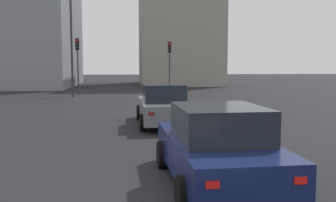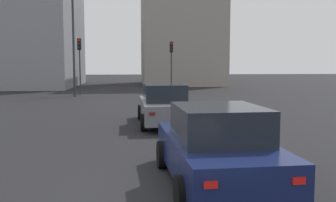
# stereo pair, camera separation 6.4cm
# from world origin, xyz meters

# --- Properties ---
(ground_plane) EXTENTS (160.00, 160.00, 0.20)m
(ground_plane) POSITION_xyz_m (0.00, 0.00, -0.10)
(ground_plane) COLOR black
(car_grey_left_lead) EXTENTS (4.70, 2.06, 1.65)m
(car_grey_left_lead) POSITION_xyz_m (7.95, -1.37, 0.79)
(car_grey_left_lead) COLOR slate
(car_grey_left_lead) RESTS_ON ground_plane
(car_navy_left_second) EXTENTS (4.50, 2.19, 1.63)m
(car_navy_left_second) POSITION_xyz_m (0.22, -1.74, 0.78)
(car_navy_left_second) COLOR #141E4C
(car_navy_left_second) RESTS_ON ground_plane
(traffic_light_near_left) EXTENTS (0.32, 0.30, 4.43)m
(traffic_light_near_left) POSITION_xyz_m (23.24, 3.95, 3.17)
(traffic_light_near_left) COLOR #2D2D30
(traffic_light_near_left) RESTS_ON ground_plane
(traffic_light_near_right) EXTENTS (0.32, 0.29, 4.31)m
(traffic_light_near_right) POSITION_xyz_m (24.83, -3.50, 3.09)
(traffic_light_near_right) COLOR #2D2D30
(traffic_light_near_right) RESTS_ON ground_plane
(street_lamp_kerbside) EXTENTS (0.56, 0.36, 8.43)m
(street_lamp_kerbside) POSITION_xyz_m (21.49, 4.14, 4.89)
(street_lamp_kerbside) COLOR #2D2D30
(street_lamp_kerbside) RESTS_ON ground_plane
(building_facade_left) EXTENTS (11.55, 9.06, 13.30)m
(building_facade_left) POSITION_xyz_m (38.01, -6.00, 6.65)
(building_facade_left) COLOR gray
(building_facade_left) RESTS_ON ground_plane
(building_facade_center) EXTENTS (15.81, 8.19, 12.18)m
(building_facade_center) POSITION_xyz_m (35.71, 10.00, 6.09)
(building_facade_center) COLOR gray
(building_facade_center) RESTS_ON ground_plane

